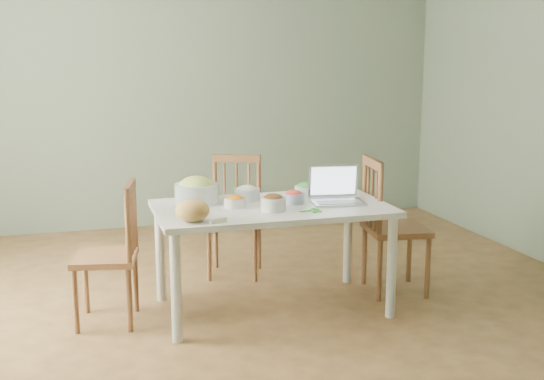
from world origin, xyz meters
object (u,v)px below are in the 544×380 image
object	(u,v)px
dining_table	(272,258)
chair_left	(105,254)
chair_far	(234,217)
chair_right	(396,226)
laptop	(338,186)
bread_boule	(192,210)
bowl_squash	(197,190)

from	to	relation	value
dining_table	chair_left	xyz separation A→B (m)	(-1.04, 0.07, 0.09)
chair_far	chair_right	xyz separation A→B (m)	(0.98, -0.67, 0.03)
chair_far	laptop	size ratio (longest dim) A/B	2.68
chair_left	chair_right	size ratio (longest dim) A/B	0.93
chair_left	chair_far	bearing A→B (deg)	136.79
chair_right	bread_boule	world-z (taller)	chair_right
laptop	chair_right	bearing A→B (deg)	23.11
bread_boule	chair_left	bearing A→B (deg)	145.36
chair_left	bowl_squash	xyz separation A→B (m)	(0.60, 0.16, 0.33)
chair_left	bread_boule	xyz separation A→B (m)	(0.48, -0.33, 0.31)
chair_far	bowl_squash	size ratio (longest dim) A/B	3.10
chair_far	bowl_squash	xyz separation A→B (m)	(-0.37, -0.52, 0.33)
chair_far	chair_left	distance (m)	1.18
chair_far	chair_left	size ratio (longest dim) A/B	1.01
bread_boule	bowl_squash	xyz separation A→B (m)	(0.11, 0.49, 0.02)
chair_right	bowl_squash	size ratio (longest dim) A/B	3.30
chair_left	chair_right	xyz separation A→B (m)	(1.95, 0.01, 0.03)
bread_boule	laptop	bearing A→B (deg)	12.29
dining_table	laptop	size ratio (longest dim) A/B	4.44
dining_table	laptop	bearing A→B (deg)	-7.41
chair_right	laptop	distance (m)	0.61
chair_right	bowl_squash	distance (m)	1.39
chair_right	bread_boule	xyz separation A→B (m)	(-1.47, -0.35, 0.28)
chair_far	laptop	bearing A→B (deg)	-37.87
chair_left	bread_boule	world-z (taller)	chair_left
bread_boule	chair_far	bearing A→B (deg)	64.57
chair_far	chair_left	bearing A→B (deg)	-124.39
dining_table	bowl_squash	distance (m)	0.65
chair_right	chair_left	bearing A→B (deg)	98.04
bread_boule	laptop	size ratio (longest dim) A/B	0.59
chair_left	chair_right	bearing A→B (deg)	102.06
bread_boule	bowl_squash	size ratio (longest dim) A/B	0.69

